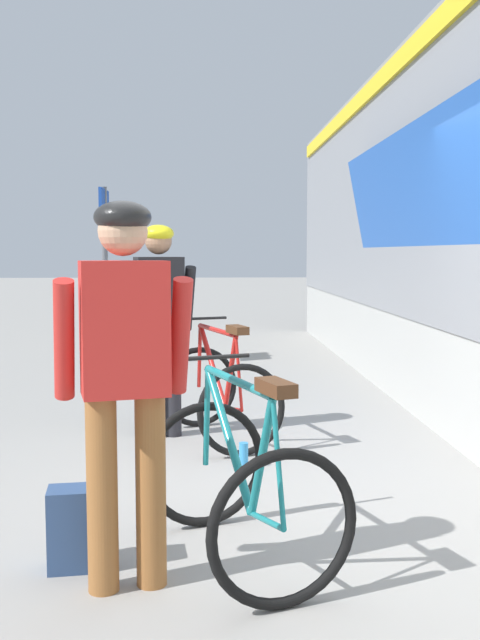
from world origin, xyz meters
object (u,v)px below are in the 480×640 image
(bicycle_near_red, at_px, (219,392))
(backpack_on_platform, at_px, (78,528))
(bicycle_far_teal, at_px, (240,484))
(platform_sign_post, at_px, (105,246))
(cyclist_far_in_red, at_px, (125,361))
(water_bottle_near_the_bikes, at_px, (244,455))
(cyclist_near_in_dark, at_px, (159,311))

(bicycle_near_red, xyz_separation_m, backpack_on_platform, (-0.73, -2.36, -0.20))
(bicycle_far_teal, bearing_deg, platform_sign_post, 103.67)
(cyclist_far_in_red, relative_size, bicycle_far_teal, 1.42)
(backpack_on_platform, height_order, platform_sign_post, platform_sign_post)
(cyclist_far_in_red, distance_m, bicycle_far_teal, 0.87)
(platform_sign_post, bearing_deg, bicycle_far_teal, -76.33)
(bicycle_near_red, bearing_deg, backpack_on_platform, -107.18)
(backpack_on_platform, relative_size, water_bottle_near_the_bikes, 2.20)
(backpack_on_platform, bearing_deg, cyclist_far_in_red, -45.69)
(water_bottle_near_the_bikes, bearing_deg, cyclist_near_in_dark, 125.74)
(cyclist_near_in_dark, distance_m, bicycle_near_red, 0.83)
(cyclist_far_in_red, height_order, platform_sign_post, platform_sign_post)
(bicycle_far_teal, distance_m, backpack_on_platform, 0.82)
(bicycle_far_teal, height_order, water_bottle_near_the_bikes, bicycle_far_teal)
(cyclist_near_in_dark, distance_m, backpack_on_platform, 2.66)
(platform_sign_post, bearing_deg, backpack_on_platform, -83.42)
(backpack_on_platform, bearing_deg, platform_sign_post, 89.90)
(platform_sign_post, bearing_deg, water_bottle_near_the_bikes, -70.87)
(cyclist_far_in_red, xyz_separation_m, bicycle_near_red, (0.46, 2.57, -0.65))
(cyclist_far_in_red, relative_size, water_bottle_near_the_bikes, 9.69)
(backpack_on_platform, bearing_deg, cyclist_near_in_dark, 77.87)
(bicycle_far_teal, height_order, backpack_on_platform, bicycle_far_teal)
(bicycle_near_red, bearing_deg, bicycle_far_teal, -88.40)
(cyclist_far_in_red, xyz_separation_m, platform_sign_post, (-0.99, 6.47, 0.57))
(cyclist_near_in_dark, relative_size, cyclist_far_in_red, 1.00)
(water_bottle_near_the_bikes, xyz_separation_m, platform_sign_post, (-1.61, 4.65, 1.53))
(bicycle_near_red, bearing_deg, cyclist_near_in_dark, 162.68)
(cyclist_far_in_red, bearing_deg, backpack_on_platform, 140.98)
(cyclist_far_in_red, relative_size, backpack_on_platform, 4.40)
(bicycle_near_red, height_order, bicycle_far_teal, same)
(bicycle_far_teal, distance_m, water_bottle_near_the_bikes, 1.61)
(cyclist_near_in_dark, distance_m, platform_sign_post, 3.91)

